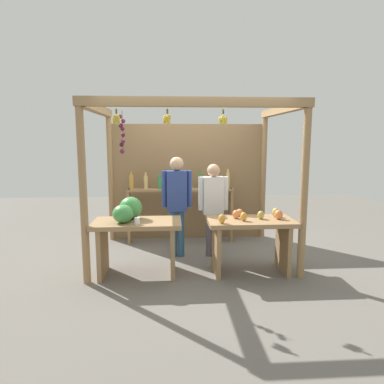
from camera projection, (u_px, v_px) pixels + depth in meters
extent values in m
plane|color=slate|center=(191.00, 255.00, 5.67)|extent=(12.00, 12.00, 0.00)
cylinder|color=#99754C|center=(83.00, 193.00, 4.40)|extent=(0.10, 0.10, 2.42)
cylinder|color=#99754C|center=(304.00, 191.00, 4.57)|extent=(0.10, 0.10, 2.42)
cylinder|color=#99754C|center=(110.00, 176.00, 6.41)|extent=(0.10, 0.10, 2.42)
cylinder|color=#99754C|center=(263.00, 175.00, 6.58)|extent=(0.10, 0.10, 2.42)
cube|color=#99754C|center=(196.00, 102.00, 4.31)|extent=(2.99, 0.12, 0.12)
cube|color=#99754C|center=(96.00, 109.00, 5.23)|extent=(0.12, 2.14, 0.12)
cube|color=#99754C|center=(283.00, 110.00, 5.41)|extent=(0.12, 2.14, 0.12)
cube|color=olive|center=(188.00, 182.00, 6.53)|extent=(2.89, 0.04, 2.17)
cylinder|color=brown|center=(167.00, 111.00, 4.40)|extent=(0.02, 0.02, 0.06)
ellipsoid|color=gold|center=(169.00, 119.00, 4.42)|extent=(0.04, 0.08, 0.12)
ellipsoid|color=gold|center=(169.00, 119.00, 4.45)|extent=(0.05, 0.05, 0.12)
ellipsoid|color=gold|center=(167.00, 119.00, 4.44)|extent=(0.06, 0.05, 0.12)
ellipsoid|color=gold|center=(164.00, 120.00, 4.42)|extent=(0.04, 0.06, 0.12)
ellipsoid|color=gold|center=(166.00, 119.00, 4.39)|extent=(0.07, 0.06, 0.13)
ellipsoid|color=gold|center=(169.00, 121.00, 4.39)|extent=(0.07, 0.05, 0.12)
cylinder|color=brown|center=(223.00, 112.00, 4.46)|extent=(0.02, 0.02, 0.06)
ellipsoid|color=yellow|center=(226.00, 121.00, 4.48)|extent=(0.04, 0.07, 0.11)
ellipsoid|color=yellow|center=(224.00, 121.00, 4.50)|extent=(0.06, 0.05, 0.11)
ellipsoid|color=yellow|center=(222.00, 118.00, 4.50)|extent=(0.07, 0.05, 0.11)
ellipsoid|color=yellow|center=(221.00, 120.00, 4.48)|extent=(0.04, 0.06, 0.11)
ellipsoid|color=yellow|center=(220.00, 120.00, 4.46)|extent=(0.05, 0.07, 0.11)
ellipsoid|color=yellow|center=(223.00, 120.00, 4.44)|extent=(0.06, 0.04, 0.11)
ellipsoid|color=yellow|center=(225.00, 121.00, 4.45)|extent=(0.05, 0.05, 0.11)
cylinder|color=brown|center=(116.00, 111.00, 4.39)|extent=(0.02, 0.02, 0.06)
ellipsoid|color=gold|center=(119.00, 120.00, 4.41)|extent=(0.04, 0.07, 0.13)
ellipsoid|color=gold|center=(118.00, 121.00, 4.44)|extent=(0.06, 0.05, 0.13)
ellipsoid|color=gold|center=(117.00, 119.00, 4.43)|extent=(0.07, 0.04, 0.13)
ellipsoid|color=gold|center=(116.00, 120.00, 4.42)|extent=(0.07, 0.06, 0.13)
ellipsoid|color=gold|center=(114.00, 120.00, 4.41)|extent=(0.04, 0.06, 0.12)
ellipsoid|color=gold|center=(115.00, 119.00, 4.39)|extent=(0.06, 0.06, 0.13)
ellipsoid|color=gold|center=(117.00, 119.00, 4.39)|extent=(0.08, 0.04, 0.13)
ellipsoid|color=gold|center=(118.00, 119.00, 4.39)|extent=(0.07, 0.07, 0.13)
cylinder|color=#4C422D|center=(123.00, 131.00, 4.66)|extent=(0.01, 0.01, 0.55)
sphere|color=#511938|center=(120.00, 116.00, 4.60)|extent=(0.06, 0.06, 0.06)
sphere|color=#601E42|center=(123.00, 121.00, 4.62)|extent=(0.06, 0.06, 0.06)
sphere|color=#511938|center=(121.00, 125.00, 4.66)|extent=(0.07, 0.07, 0.07)
sphere|color=#511938|center=(122.00, 129.00, 4.65)|extent=(0.06, 0.06, 0.06)
sphere|color=#511938|center=(123.00, 135.00, 4.65)|extent=(0.06, 0.06, 0.06)
sphere|color=#601E42|center=(123.00, 141.00, 4.66)|extent=(0.06, 0.06, 0.06)
sphere|color=#47142D|center=(122.00, 145.00, 4.71)|extent=(0.06, 0.06, 0.06)
sphere|color=#601E42|center=(122.00, 151.00, 4.70)|extent=(0.07, 0.07, 0.07)
cube|color=#99754C|center=(137.00, 223.00, 4.76)|extent=(1.22, 0.64, 0.06)
cube|color=#99754C|center=(103.00, 251.00, 4.79)|extent=(0.06, 0.58, 0.71)
cube|color=#99754C|center=(173.00, 249.00, 4.85)|extent=(0.06, 0.58, 0.71)
ellipsoid|color=#429347|center=(131.00, 208.00, 4.87)|extent=(0.39, 0.39, 0.31)
ellipsoid|color=#429347|center=(123.00, 214.00, 4.64)|extent=(0.33, 0.33, 0.25)
cylinder|color=white|center=(137.00, 221.00, 4.57)|extent=(0.07, 0.07, 0.09)
cube|color=#99754C|center=(251.00, 221.00, 4.86)|extent=(1.22, 0.64, 0.06)
cube|color=#99754C|center=(216.00, 248.00, 4.88)|extent=(0.06, 0.58, 0.71)
cube|color=#99754C|center=(283.00, 247.00, 4.94)|extent=(0.06, 0.58, 0.71)
ellipsoid|color=gold|center=(222.00, 219.00, 4.61)|extent=(0.10, 0.10, 0.13)
ellipsoid|color=gold|center=(244.00, 217.00, 4.75)|extent=(0.10, 0.10, 0.12)
ellipsoid|color=#E07F47|center=(279.00, 214.00, 4.85)|extent=(0.16, 0.16, 0.14)
ellipsoid|color=#B79E47|center=(261.00, 215.00, 4.87)|extent=(0.12, 0.12, 0.12)
ellipsoid|color=#E07F47|center=(240.00, 213.00, 5.04)|extent=(0.14, 0.14, 0.11)
ellipsoid|color=#B79E47|center=(276.00, 212.00, 5.00)|extent=(0.13, 0.13, 0.13)
ellipsoid|color=#E07F47|center=(236.00, 214.00, 4.90)|extent=(0.15, 0.15, 0.12)
cube|color=#99754C|center=(129.00, 216.00, 6.28)|extent=(0.05, 0.20, 1.00)
cube|color=#99754C|center=(231.00, 215.00, 6.40)|extent=(0.05, 0.20, 1.00)
cube|color=#99754C|center=(180.00, 190.00, 6.27)|extent=(1.88, 0.22, 0.04)
cylinder|color=gold|center=(131.00, 182.00, 6.19)|extent=(0.08, 0.08, 0.26)
cylinder|color=gold|center=(131.00, 173.00, 6.17)|extent=(0.03, 0.03, 0.06)
cylinder|color=#D8B266|center=(146.00, 182.00, 6.21)|extent=(0.07, 0.07, 0.25)
cylinder|color=#D8B266|center=(146.00, 174.00, 6.19)|extent=(0.03, 0.03, 0.06)
cylinder|color=#338C4C|center=(160.00, 183.00, 6.23)|extent=(0.07, 0.07, 0.22)
cylinder|color=#338C4C|center=(160.00, 175.00, 6.20)|extent=(0.03, 0.03, 0.06)
cylinder|color=#338C4C|center=(173.00, 181.00, 6.24)|extent=(0.06, 0.06, 0.29)
cylinder|color=#338C4C|center=(173.00, 172.00, 6.21)|extent=(0.03, 0.03, 0.06)
cylinder|color=#338C4C|center=(187.00, 181.00, 6.25)|extent=(0.06, 0.06, 0.28)
cylinder|color=#338C4C|center=(187.00, 172.00, 6.23)|extent=(0.03, 0.03, 0.06)
cylinder|color=#338C4C|center=(201.00, 181.00, 6.27)|extent=(0.06, 0.06, 0.27)
cylinder|color=#338C4C|center=(201.00, 172.00, 6.24)|extent=(0.03, 0.03, 0.06)
cylinder|color=#D8B266|center=(215.00, 182.00, 6.29)|extent=(0.07, 0.07, 0.24)
cylinder|color=#D8B266|center=(215.00, 174.00, 6.26)|extent=(0.03, 0.03, 0.06)
cylinder|color=#D8B266|center=(228.00, 180.00, 6.30)|extent=(0.07, 0.07, 0.29)
cylinder|color=#D8B266|center=(228.00, 171.00, 6.27)|extent=(0.03, 0.03, 0.06)
cylinder|color=#2B587F|center=(173.00, 234.00, 5.57)|extent=(0.11, 0.11, 0.76)
cylinder|color=#2B587F|center=(181.00, 233.00, 5.58)|extent=(0.11, 0.11, 0.76)
cube|color=#2D428C|center=(177.00, 191.00, 5.47)|extent=(0.32, 0.19, 0.64)
cylinder|color=#2D428C|center=(164.00, 189.00, 5.45)|extent=(0.08, 0.08, 0.58)
cylinder|color=#2D428C|center=(189.00, 189.00, 5.48)|extent=(0.08, 0.08, 0.58)
sphere|color=tan|center=(177.00, 164.00, 5.41)|extent=(0.22, 0.22, 0.22)
cylinder|color=#56525E|center=(209.00, 235.00, 5.61)|extent=(0.11, 0.11, 0.71)
cylinder|color=#56525E|center=(217.00, 235.00, 5.61)|extent=(0.11, 0.11, 0.71)
cube|color=white|center=(213.00, 195.00, 5.51)|extent=(0.32, 0.19, 0.60)
cylinder|color=white|center=(201.00, 194.00, 5.49)|extent=(0.08, 0.08, 0.54)
cylinder|color=white|center=(226.00, 193.00, 5.52)|extent=(0.08, 0.08, 0.54)
sphere|color=tan|center=(213.00, 170.00, 5.45)|extent=(0.20, 0.20, 0.20)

